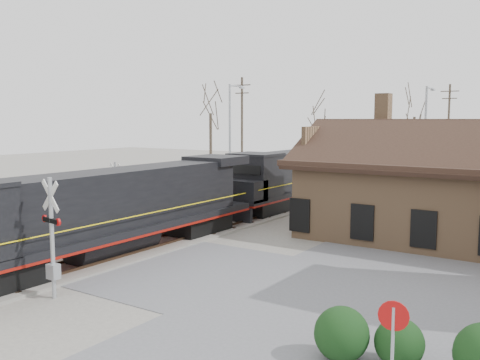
% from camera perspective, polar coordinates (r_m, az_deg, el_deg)
% --- Properties ---
extents(ground, '(140.00, 140.00, 0.00)m').
position_cam_1_polar(ground, '(26.11, -12.98, -7.89)').
color(ground, '#9B968C').
rests_on(ground, ground).
extents(road, '(60.00, 9.00, 0.03)m').
position_cam_1_polar(road, '(26.11, -12.98, -7.86)').
color(road, slate).
rests_on(road, ground).
extents(track_main, '(3.40, 90.00, 0.24)m').
position_cam_1_polar(track_main, '(37.71, 3.89, -3.19)').
color(track_main, '#9B968C').
rests_on(track_main, ground).
extents(track_siding, '(3.40, 90.00, 0.24)m').
position_cam_1_polar(track_siding, '(40.12, -1.69, -2.59)').
color(track_siding, '#9B968C').
rests_on(track_siding, ground).
extents(depot, '(15.20, 9.31, 7.90)m').
position_cam_1_polar(depot, '(30.21, 21.03, -1.55)').
color(depot, '#9A734F').
rests_on(depot, ground).
extents(locomotive_lead, '(2.86, 19.18, 4.26)m').
position_cam_1_polar(locomotive_lead, '(25.13, -14.42, -3.28)').
color(locomotive_lead, black).
rests_on(locomotive_lead, ground).
extents(locomotive_trailing, '(2.86, 19.18, 4.03)m').
position_cam_1_polar(locomotive_trailing, '(40.61, 6.50, 0.57)').
color(locomotive_trailing, black).
rests_on(locomotive_trailing, ground).
extents(crossbuck_near, '(1.25, 0.33, 4.38)m').
position_cam_1_polar(crossbuck_near, '(20.32, -19.39, -6.34)').
color(crossbuck_near, '#A5A8AD').
rests_on(crossbuck_near, ground).
extents(crossbuck_far, '(1.08, 0.28, 3.80)m').
position_cam_1_polar(crossbuck_far, '(34.02, -13.13, -1.45)').
color(crossbuck_far, '#A5A8AD').
rests_on(crossbuck_far, ground).
extents(do_not_enter_sign, '(0.70, 0.15, 2.37)m').
position_cam_1_polar(do_not_enter_sign, '(13.04, 16.01, -15.33)').
color(do_not_enter_sign, '#A5A8AD').
rests_on(do_not_enter_sign, ground).
extents(hedge_a, '(1.48, 1.48, 1.48)m').
position_cam_1_polar(hedge_a, '(15.04, 10.79, -15.83)').
color(hedge_a, black).
rests_on(hedge_a, ground).
extents(hedge_b, '(1.29, 1.29, 1.29)m').
position_cam_1_polar(hedge_b, '(15.08, 16.63, -16.31)').
color(hedge_b, black).
rests_on(hedge_b, ground).
extents(streetlight_a, '(0.25, 2.04, 9.14)m').
position_cam_1_polar(streetlight_a, '(42.67, -0.98, 4.77)').
color(streetlight_a, '#A5A8AD').
rests_on(streetlight_a, ground).
extents(streetlight_b, '(0.25, 2.04, 8.77)m').
position_cam_1_polar(streetlight_b, '(41.17, 19.16, 4.08)').
color(streetlight_b, '#A5A8AD').
rests_on(streetlight_b, ground).
extents(utility_pole_a, '(2.00, 0.24, 10.63)m').
position_cam_1_polar(utility_pole_a, '(54.98, 0.21, 5.63)').
color(utility_pole_a, '#382D23').
rests_on(utility_pole_a, ground).
extents(utility_pole_b, '(2.00, 0.24, 10.31)m').
position_cam_1_polar(utility_pole_b, '(65.22, 21.32, 5.18)').
color(utility_pole_b, '#382D23').
rests_on(utility_pole_b, ground).
extents(tree_a, '(4.69, 4.69, 11.50)m').
position_cam_1_polar(tree_a, '(58.72, -3.17, 8.25)').
color(tree_a, '#382D23').
rests_on(tree_a, ground).
extents(tree_b, '(3.94, 3.94, 9.65)m').
position_cam_1_polar(tree_b, '(62.40, 8.39, 6.88)').
color(tree_b, '#382D23').
rests_on(tree_b, ground).
extents(tree_c, '(4.44, 4.44, 10.89)m').
position_cam_1_polar(tree_c, '(67.33, 18.15, 7.35)').
color(tree_c, '#382D23').
rests_on(tree_c, ground).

